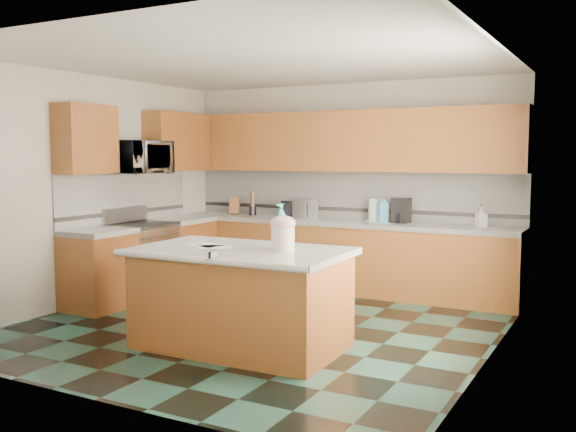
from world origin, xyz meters
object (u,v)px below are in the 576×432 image
Objects in this scene: island_top at (241,252)px; island_base at (241,301)px; treat_jar at (283,239)px; coffee_maker at (401,210)px; soap_bottle_island at (281,226)px; knife_block at (235,206)px; toaster_oven at (299,208)px.

island_base is at bearing 0.00° from island_top.
coffee_maker is (0.15, 2.79, 0.05)m from treat_jar.
knife_block is at bearing 135.64° from soap_bottle_island.
knife_block is at bearing -168.24° from coffee_maker.
treat_jar is 0.49× the size of toaster_oven.
island_top is at bearing -159.59° from treat_jar.
treat_jar is at bearing -50.33° from soap_bottle_island.
knife_block is (-2.30, 2.76, 0.01)m from treat_jar.
soap_bottle_island reaches higher than treat_jar.
toaster_oven is (-1.27, 2.76, 0.02)m from treat_jar.
treat_jar is 0.91× the size of knife_block.
coffee_maker is at bearing -15.02° from knife_block.
island_base is 0.73m from treat_jar.
coffee_maker is at bearing 90.09° from soap_bottle_island.
coffee_maker reaches higher than toaster_oven.
island_top is 6.14× the size of coffee_maker.
toaster_oven is at bearing 105.53° from island_top.
knife_block is at bearing 148.39° from treat_jar.
island_base is 2.96m from toaster_oven.
knife_block is 0.76× the size of coffee_maker.
coffee_maker is (0.58, 2.80, 0.65)m from island_base.
knife_block reaches higher than island_top.
island_top is 8.95× the size of treat_jar.
soap_bottle_island is (-0.10, 0.15, 0.10)m from treat_jar.
treat_jar is at bearing -65.85° from knife_block.
treat_jar is (0.43, 0.01, 0.60)m from island_base.
island_base is 0.95× the size of island_top.
knife_block reaches higher than island_base.
island_base is 5.82× the size of coffee_maker.
island_top is 8.13× the size of knife_block.
soap_bottle_island is 2.65m from coffee_maker.
knife_block reaches higher than treat_jar.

